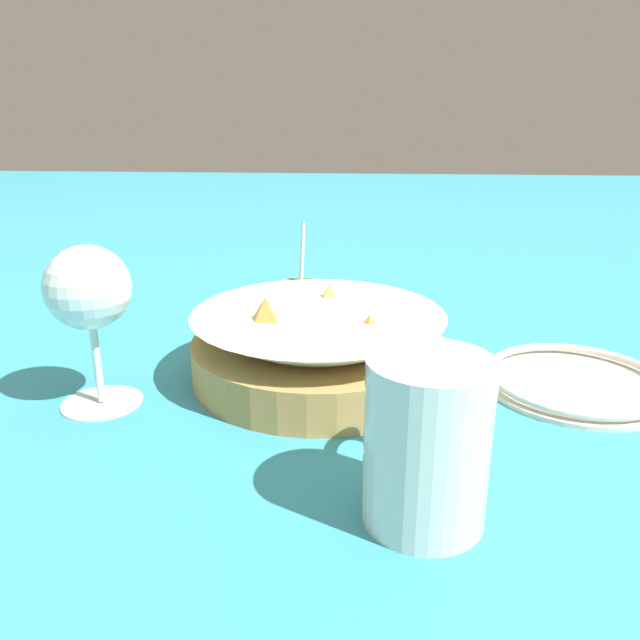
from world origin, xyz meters
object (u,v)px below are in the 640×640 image
sauce_cup (302,295)px  beer_mug (426,446)px  side_plate (576,381)px  food_basket (319,348)px  wine_glass (89,294)px

sauce_cup → beer_mug: bearing=-163.9°
sauce_cup → side_plate: bearing=-127.5°
sauce_cup → beer_mug: 0.45m
food_basket → sauce_cup: (0.21, 0.04, -0.01)m
beer_mug → side_plate: size_ratio=0.70×
sauce_cup → beer_mug: (-0.44, -0.13, 0.03)m
food_basket → wine_glass: (-0.08, 0.20, 0.07)m
food_basket → beer_mug: bearing=-158.8°
food_basket → sauce_cup: 0.22m
food_basket → beer_mug: (-0.22, -0.09, 0.02)m
sauce_cup → side_plate: size_ratio=0.64×
food_basket → wine_glass: bearing=111.1°
wine_glass → beer_mug: bearing=-117.4°
beer_mug → side_plate: bearing=-37.9°
sauce_cup → side_plate: (-0.22, -0.29, -0.01)m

